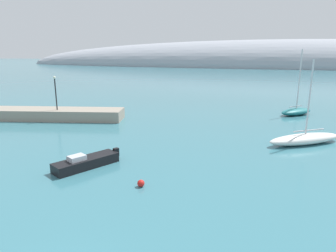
% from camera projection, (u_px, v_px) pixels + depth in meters
% --- Properties ---
extents(breakwater_rocks, '(27.90, 10.42, 1.46)m').
position_uv_depth(breakwater_rocks, '(23.00, 114.00, 42.72)').
color(breakwater_rocks, gray).
rests_on(breakwater_rocks, ground).
extents(distant_ridge, '(346.61, 51.65, 31.15)m').
position_uv_depth(distant_ridge, '(287.00, 67.00, 176.70)').
color(distant_ridge, '#999EA8').
rests_on(distant_ridge, ground).
extents(sailboat_white_near_shore, '(8.01, 6.52, 8.48)m').
position_uv_depth(sailboat_white_near_shore, '(305.00, 139.00, 31.18)').
color(sailboat_white_near_shore, white).
rests_on(sailboat_white_near_shore, water).
extents(sailboat_teal_outer_mooring, '(5.53, 5.70, 9.51)m').
position_uv_depth(sailboat_teal_outer_mooring, '(296.00, 111.00, 45.42)').
color(sailboat_teal_outer_mooring, '#1E6B70').
rests_on(sailboat_teal_outer_mooring, water).
extents(motorboat_black_foreground, '(3.91, 5.62, 1.20)m').
position_uv_depth(motorboat_black_foreground, '(86.00, 162.00, 24.97)').
color(motorboat_black_foreground, black).
rests_on(motorboat_black_foreground, water).
extents(mooring_buoy_red, '(0.51, 0.51, 0.51)m').
position_uv_depth(mooring_buoy_red, '(141.00, 183.00, 21.42)').
color(mooring_buoy_red, red).
rests_on(mooring_buoy_red, water).
extents(harbor_lamp_post, '(0.36, 0.36, 4.54)m').
position_uv_depth(harbor_lamp_post, '(55.00, 89.00, 40.96)').
color(harbor_lamp_post, black).
rests_on(harbor_lamp_post, breakwater_rocks).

